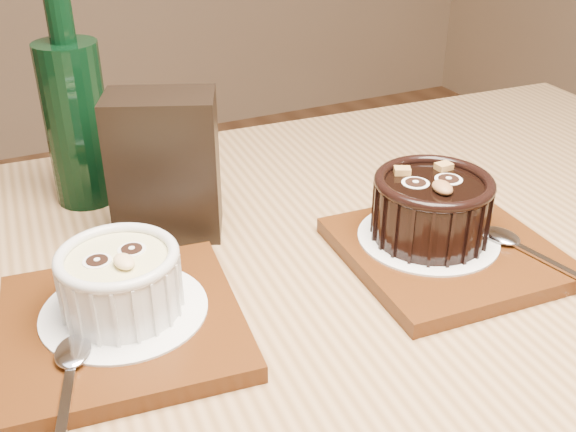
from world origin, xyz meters
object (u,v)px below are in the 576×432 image
condiment_stand (165,166)px  green_bottle (76,118)px  ramekin_dark (432,205)px  tray_right (446,252)px  table (303,391)px  tray_left (123,325)px  ramekin_white (120,278)px

condiment_stand → green_bottle: bearing=119.1°
ramekin_dark → condiment_stand: bearing=157.2°
tray_right → table: bearing=-175.6°
ramekin_dark → condiment_stand: size_ratio=0.77×
green_bottle → tray_right: bearing=-44.3°
ramekin_dark → tray_right: bearing=-50.0°
tray_left → green_bottle: size_ratio=0.76×
ramekin_white → condiment_stand: 0.15m
table → tray_right: size_ratio=6.89×
tray_left → tray_right: same height
condiment_stand → table: bearing=-70.4°
tray_left → condiment_stand: condiment_stand is taller
tray_right → ramekin_dark: ramekin_dark is taller
ramekin_white → condiment_stand: bearing=49.4°
ramekin_white → table: bearing=-26.7°
table → condiment_stand: bearing=109.6°
tray_left → tray_right: size_ratio=1.00×
ramekin_dark → green_bottle: bearing=148.7°
green_bottle → tray_left: bearing=-94.9°
table → ramekin_white: 0.20m
tray_right → condiment_stand: (-0.21, 0.16, 0.06)m
tray_right → green_bottle: bearing=135.7°
table → tray_right: 0.18m
ramekin_white → condiment_stand: size_ratio=0.67×
tray_left → green_bottle: bearing=85.1°
ramekin_white → green_bottle: (0.02, 0.24, 0.05)m
tray_right → green_bottle: size_ratio=0.76×
table → tray_left: size_ratio=6.89×
tray_right → green_bottle: 0.39m
table → tray_left: (-0.14, 0.03, 0.10)m
green_bottle → ramekin_dark: bearing=-43.3°
ramekin_dark → green_bottle: size_ratio=0.45×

